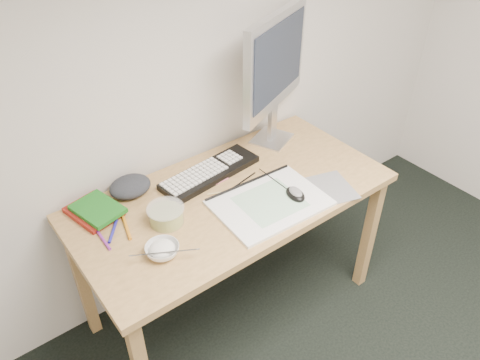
# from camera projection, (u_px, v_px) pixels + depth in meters

# --- Properties ---
(desk) EXTENTS (1.40, 0.70, 0.75)m
(desk) POSITION_uv_depth(u_px,v_px,m) (233.00, 208.00, 2.10)
(desk) COLOR tan
(desk) RESTS_ON ground
(mousepad) EXTENTS (0.29, 0.28, 0.00)m
(mousepad) POSITION_uv_depth(u_px,v_px,m) (325.00, 189.00, 2.07)
(mousepad) COLOR slate
(mousepad) RESTS_ON desk
(sketchpad) EXTENTS (0.48, 0.35, 0.01)m
(sketchpad) POSITION_uv_depth(u_px,v_px,m) (270.00, 203.00, 1.99)
(sketchpad) COLOR white
(sketchpad) RESTS_ON desk
(keyboard) EXTENTS (0.50, 0.21, 0.03)m
(keyboard) POSITION_uv_depth(u_px,v_px,m) (210.00, 173.00, 2.15)
(keyboard) COLOR black
(keyboard) RESTS_ON desk
(monitor) EXTENTS (0.52, 0.26, 0.65)m
(monitor) POSITION_uv_depth(u_px,v_px,m) (275.00, 65.00, 2.16)
(monitor) COLOR silver
(monitor) RESTS_ON desk
(mouse) EXTENTS (0.09, 0.12, 0.04)m
(mouse) POSITION_uv_depth(u_px,v_px,m) (296.00, 192.00, 2.01)
(mouse) COLOR black
(mouse) RESTS_ON sketchpad
(rice_bowl) EXTENTS (0.16, 0.16, 0.04)m
(rice_bowl) POSITION_uv_depth(u_px,v_px,m) (162.00, 250.00, 1.74)
(rice_bowl) COLOR silver
(rice_bowl) RESTS_ON desk
(chopsticks) EXTENTS (0.22, 0.14, 0.02)m
(chopsticks) POSITION_uv_depth(u_px,v_px,m) (165.00, 253.00, 1.70)
(chopsticks) COLOR #BABABC
(chopsticks) RESTS_ON rice_bowl
(fruit_tub) EXTENTS (0.15, 0.15, 0.07)m
(fruit_tub) POSITION_uv_depth(u_px,v_px,m) (166.00, 215.00, 1.88)
(fruit_tub) COLOR gold
(fruit_tub) RESTS_ON desk
(book_red) EXTENTS (0.20, 0.24, 0.02)m
(book_red) POSITION_uv_depth(u_px,v_px,m) (94.00, 212.00, 1.94)
(book_red) COLOR maroon
(book_red) RESTS_ON desk
(book_green) EXTENTS (0.19, 0.23, 0.02)m
(book_green) POSITION_uv_depth(u_px,v_px,m) (98.00, 209.00, 1.92)
(book_green) COLOR #19671B
(book_green) RESTS_ON book_red
(cloth_lump) EXTENTS (0.17, 0.15, 0.06)m
(cloth_lump) POSITION_uv_depth(u_px,v_px,m) (130.00, 187.00, 2.04)
(cloth_lump) COLOR #25282D
(cloth_lump) RESTS_ON desk
(pencil_pink) EXTENTS (0.17, 0.02, 0.01)m
(pencil_pink) POSITION_uv_depth(u_px,v_px,m) (213.00, 186.00, 2.09)
(pencil_pink) COLOR #D76B81
(pencil_pink) RESTS_ON desk
(pencil_tan) EXTENTS (0.19, 0.08, 0.01)m
(pencil_tan) POSITION_uv_depth(u_px,v_px,m) (229.00, 191.00, 2.06)
(pencil_tan) COLOR tan
(pencil_tan) RESTS_ON desk
(pencil_black) EXTENTS (0.17, 0.04, 0.01)m
(pencil_black) POSITION_uv_depth(u_px,v_px,m) (243.00, 181.00, 2.12)
(pencil_black) COLOR black
(pencil_black) RESTS_ON desk
(marker_blue) EXTENTS (0.09, 0.11, 0.01)m
(marker_blue) POSITION_uv_depth(u_px,v_px,m) (113.00, 231.00, 1.85)
(marker_blue) COLOR #1E1B96
(marker_blue) RESTS_ON desk
(marker_orange) EXTENTS (0.05, 0.14, 0.01)m
(marker_orange) POSITION_uv_depth(u_px,v_px,m) (127.00, 227.00, 1.86)
(marker_orange) COLOR orange
(marker_orange) RESTS_ON desk
(marker_purple) EXTENTS (0.02, 0.13, 0.01)m
(marker_purple) POSITION_uv_depth(u_px,v_px,m) (103.00, 240.00, 1.81)
(marker_purple) COLOR #802895
(marker_purple) RESTS_ON desk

